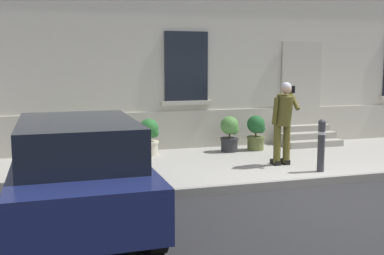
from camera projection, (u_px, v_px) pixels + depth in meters
ground_plane at (346, 199)px, 7.77m from camera, size 80.00×80.00×0.00m
sidewalk at (270, 162)px, 10.41m from camera, size 24.00×3.60×0.15m
curb_edge at (315, 181)px, 8.65m from camera, size 24.00×0.12×0.15m
building_facade at (231, 8)px, 12.27m from camera, size 24.00×1.52×7.50m
entrance_stoop at (306, 137)px, 12.23m from camera, size 1.53×0.96×0.48m
hatchback_car_navy at (78, 169)px, 6.54m from camera, size 1.82×4.08×1.50m
bollard_near_person at (321, 143)px, 9.05m from camera, size 0.15×0.15×1.04m
person_on_phone at (284, 118)px, 9.56m from camera, size 0.51×0.50×1.74m
planter_terracotta at (61, 140)px, 10.13m from camera, size 0.44×0.44×0.86m
planter_cream at (149, 136)px, 10.66m from camera, size 0.44×0.44×0.86m
planter_charcoal at (230, 133)px, 11.15m from camera, size 0.44×0.44×0.86m
planter_olive at (256, 132)px, 11.36m from camera, size 0.44×0.44×0.86m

